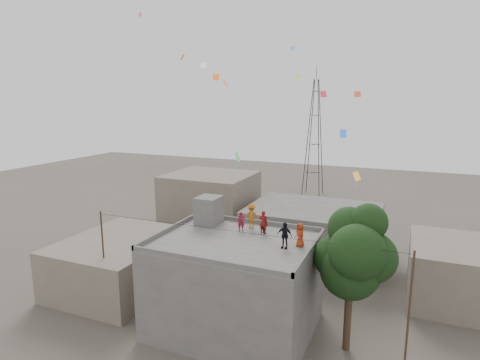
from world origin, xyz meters
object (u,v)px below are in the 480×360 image
(stair_head_box, at_px, (209,210))
(transmission_tower, at_px, (314,138))
(person_red_adult, at_px, (263,222))
(person_dark_adult, at_px, (285,235))
(tree, at_px, (354,254))

(stair_head_box, xyz_separation_m, transmission_tower, (-0.80, 37.40, 1.97))
(stair_head_box, bearing_deg, person_red_adult, -7.32)
(stair_head_box, height_order, person_red_adult, stair_head_box)
(stair_head_box, bearing_deg, person_dark_adult, -21.82)
(person_red_adult, bearing_deg, tree, 168.09)
(stair_head_box, bearing_deg, tree, -10.74)
(stair_head_box, distance_m, tree, 10.80)
(person_red_adult, bearing_deg, stair_head_box, -6.09)
(person_red_adult, bearing_deg, transmission_tower, -80.97)
(transmission_tower, bearing_deg, person_red_adult, -82.20)
(stair_head_box, distance_m, person_red_adult, 4.44)
(person_dark_adult, bearing_deg, transmission_tower, 105.60)
(tree, distance_m, person_dark_adult, 4.20)
(transmission_tower, bearing_deg, stair_head_box, -88.77)
(person_dark_adult, bearing_deg, person_red_adult, 141.08)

